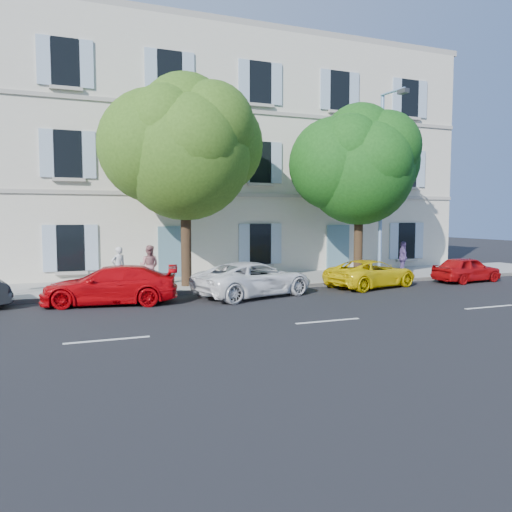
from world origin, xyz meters
name	(u,v)px	position (x,y,z in m)	size (l,w,h in m)	color
ground	(272,299)	(0.00, 0.00, 0.00)	(90.00, 90.00, 0.00)	black
sidewalk	(232,282)	(0.00, 4.45, 0.07)	(36.00, 4.50, 0.15)	#A09E96
kerb	(250,288)	(0.00, 2.28, 0.08)	(36.00, 0.16, 0.16)	#9E998E
building	(198,160)	(0.00, 10.20, 6.00)	(28.00, 7.00, 12.00)	beige
car_red_coupe	(110,285)	(-5.47, 1.08, 0.65)	(1.82, 4.48, 1.30)	#BD050B
car_white_coupe	(254,279)	(-0.36, 0.89, 0.64)	(2.14, 4.63, 1.29)	white
car_yellow_supercar	(371,273)	(5.05, 1.31, 0.58)	(1.92, 4.17, 1.16)	yellow
car_red_hatchback	(467,269)	(10.03, 1.17, 0.58)	(1.36, 3.38, 1.15)	#AF0A0D
tree_left	(185,154)	(-2.28, 3.52, 5.42)	(5.28, 5.28, 8.19)	#3A2819
tree_right	(359,171)	(5.69, 3.31, 5.01)	(4.92, 4.92, 7.58)	#3A2819
street_lamp	(383,175)	(6.48, 2.60, 4.80)	(0.30, 1.75, 8.20)	#7293BF
pedestrian_a	(119,267)	(-4.91, 3.88, 0.96)	(0.59, 0.39, 1.63)	silver
pedestrian_b	(149,266)	(-3.71, 3.92, 0.97)	(0.80, 0.62, 1.65)	#AD6F70
pedestrian_c	(403,258)	(8.41, 3.58, 0.96)	(0.94, 0.39, 1.61)	#624C8B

